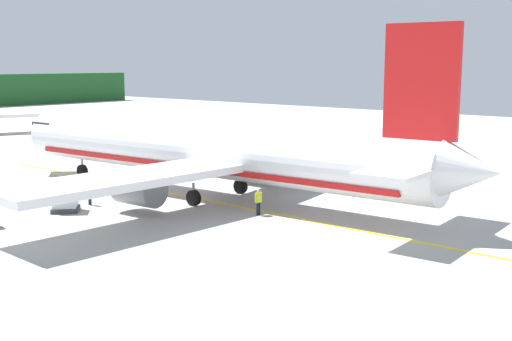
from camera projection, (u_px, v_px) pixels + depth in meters
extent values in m
cylinder|color=white|center=(202.00, 149.00, 47.09)|extent=(6.48, 36.18, 3.80)
cone|color=white|center=(41.00, 133.00, 58.47)|extent=(3.78, 2.66, 3.61)
cone|color=white|center=(472.00, 171.00, 35.41)|extent=(3.46, 3.43, 3.23)
cube|color=#192333|center=(56.00, 124.00, 57.03)|extent=(3.40, 2.64, 0.60)
cube|color=white|center=(125.00, 179.00, 38.81)|extent=(16.14, 5.27, 0.50)
cylinder|color=slate|center=(139.00, 189.00, 42.23)|extent=(2.43, 3.36, 2.20)
cube|color=white|center=(295.00, 148.00, 53.22)|extent=(16.60, 7.58, 0.50)
cylinder|color=slate|center=(257.00, 164.00, 52.33)|extent=(2.43, 3.36, 2.20)
cube|color=red|center=(421.00, 82.00, 36.47)|extent=(0.69, 4.41, 6.50)
cube|color=white|center=(418.00, 165.00, 37.25)|extent=(10.61, 3.97, 0.24)
cube|color=red|center=(202.00, 164.00, 47.26)|extent=(6.02, 32.58, 0.36)
cylinder|color=black|center=(82.00, 171.00, 55.68)|extent=(0.43, 1.12, 1.10)
cylinder|color=gray|center=(82.00, 162.00, 55.55)|extent=(0.20, 0.20, 0.50)
cylinder|color=black|center=(194.00, 198.00, 44.64)|extent=(0.43, 1.12, 1.10)
cylinder|color=gray|center=(193.00, 186.00, 44.50)|extent=(0.20, 0.20, 0.50)
cylinder|color=black|center=(240.00, 186.00, 48.74)|extent=(0.43, 1.12, 1.10)
cylinder|color=gray|center=(240.00, 176.00, 48.61)|extent=(0.20, 0.20, 0.50)
cube|color=#333338|center=(66.00, 209.00, 42.98)|extent=(2.40, 2.40, 0.30)
cube|color=#B2B7C1|center=(65.00, 196.00, 42.83)|extent=(2.11, 2.11, 1.48)
cube|color=#B2B7C1|center=(56.00, 187.00, 42.67)|extent=(1.46, 1.55, 0.56)
cylinder|color=#191E33|center=(257.00, 209.00, 41.86)|extent=(0.14, 0.14, 0.84)
cylinder|color=#191E33|center=(259.00, 208.00, 41.99)|extent=(0.14, 0.14, 0.84)
cube|color=#CCE519|center=(258.00, 198.00, 41.80)|extent=(0.44, 0.22, 0.63)
cube|color=silver|center=(258.00, 197.00, 41.80)|extent=(0.45, 0.23, 0.06)
sphere|color=tan|center=(258.00, 191.00, 41.73)|extent=(0.23, 0.23, 0.23)
cylinder|color=#CCE519|center=(256.00, 198.00, 41.60)|extent=(0.09, 0.09, 0.60)
cylinder|color=#CCE519|center=(261.00, 196.00, 42.00)|extent=(0.09, 0.09, 0.60)
cylinder|color=#191E33|center=(89.00, 199.00, 44.92)|extent=(0.14, 0.14, 0.80)
cylinder|color=#191E33|center=(91.00, 200.00, 44.79)|extent=(0.14, 0.14, 0.80)
cube|color=#CCE519|center=(90.00, 190.00, 44.75)|extent=(0.26, 0.46, 0.60)
cube|color=silver|center=(90.00, 189.00, 44.74)|extent=(0.27, 0.47, 0.06)
sphere|color=tan|center=(89.00, 184.00, 44.68)|extent=(0.22, 0.22, 0.22)
cylinder|color=#CCE519|center=(88.00, 189.00, 44.94)|extent=(0.09, 0.09, 0.57)
cylinder|color=#CCE519|center=(91.00, 190.00, 44.55)|extent=(0.09, 0.09, 0.57)
cube|color=yellow|center=(247.00, 208.00, 43.88)|extent=(0.30, 60.00, 0.01)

